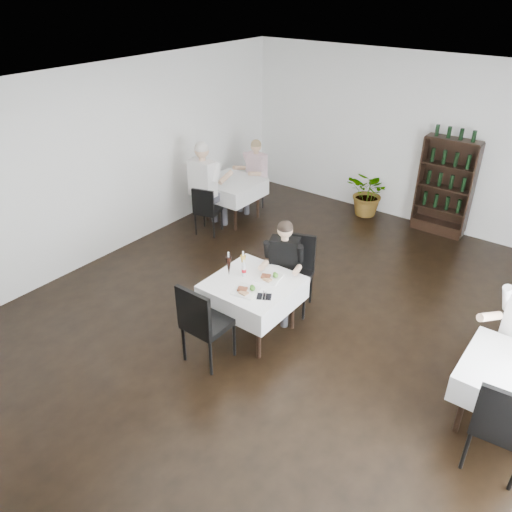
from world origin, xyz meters
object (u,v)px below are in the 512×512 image
at_px(wine_shelf, 445,188).
at_px(potted_tree, 369,193).
at_px(diner_main, 283,263).
at_px(main_table, 253,292).

distance_m(wine_shelf, potted_tree, 1.39).
bearing_deg(potted_tree, diner_main, -82.25).
height_order(wine_shelf, diner_main, wine_shelf).
relative_size(wine_shelf, potted_tree, 1.94).
xyz_separation_m(main_table, potted_tree, (-0.43, 4.20, -0.17)).
distance_m(main_table, potted_tree, 4.22).
bearing_deg(diner_main, potted_tree, 97.75).
xyz_separation_m(potted_tree, diner_main, (0.50, -3.64, 0.35)).
bearing_deg(main_table, wine_shelf, 78.22).
relative_size(wine_shelf, main_table, 1.70).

